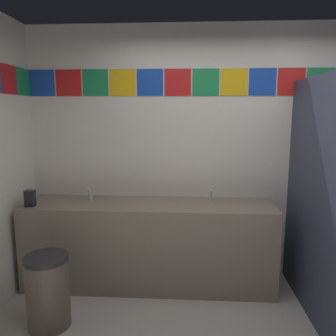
# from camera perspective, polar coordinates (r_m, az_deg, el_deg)

# --- Properties ---
(wall_back) EXTENTS (4.27, 0.09, 2.64)m
(wall_back) POSITION_cam_1_polar(r_m,az_deg,el_deg) (3.61, 10.71, 2.51)
(wall_back) COLOR silver
(wall_back) RESTS_ON ground_plane
(vanity_counter) EXTENTS (2.48, 0.59, 0.85)m
(vanity_counter) POSITION_cam_1_polar(r_m,az_deg,el_deg) (3.50, -3.23, -12.66)
(vanity_counter) COLOR gray
(vanity_counter) RESTS_ON ground_plane
(faucet_left) EXTENTS (0.04, 0.10, 0.14)m
(faucet_left) POSITION_cam_1_polar(r_m,az_deg,el_deg) (3.56, -13.12, -4.53)
(faucet_left) COLOR silver
(faucet_left) RESTS_ON vanity_counter
(faucet_right) EXTENTS (0.04, 0.10, 0.14)m
(faucet_right) POSITION_cam_1_polar(r_m,az_deg,el_deg) (3.42, 7.28, -4.92)
(faucet_right) COLOR silver
(faucet_right) RESTS_ON vanity_counter
(soap_dispenser) EXTENTS (0.09, 0.09, 0.16)m
(soap_dispenser) POSITION_cam_1_polar(r_m,az_deg,el_deg) (3.50, -22.43, -4.81)
(soap_dispenser) COLOR black
(soap_dispenser) RESTS_ON vanity_counter
(trash_bin) EXTENTS (0.35, 0.35, 0.61)m
(trash_bin) POSITION_cam_1_polar(r_m,az_deg,el_deg) (3.08, -19.77, -19.13)
(trash_bin) COLOR brown
(trash_bin) RESTS_ON ground_plane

